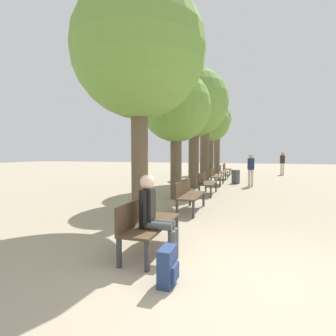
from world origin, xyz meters
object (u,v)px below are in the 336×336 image
bench_row_4 (222,171)px  tree_row_4 (211,124)px  bench_row_2 (206,181)px  bench_row_5 (226,168)px  tree_row_3 (205,108)px  pedestrian_mid (282,162)px  bench_row_0 (147,220)px  person_seated (155,214)px  trash_bin (236,177)px  bench_row_3 (216,175)px  backpack (168,266)px  tree_row_0 (139,53)px  tree_row_5 (217,121)px  tree_row_2 (194,104)px  bench_row_1 (188,193)px  pedestrian_near (251,168)px  tree_row_1 (176,108)px

bench_row_4 → tree_row_4: size_ratio=0.33×
bench_row_2 → bench_row_5: (0.00, 9.48, 0.00)m
tree_row_3 → pedestrian_mid: 8.52m
bench_row_0 → person_seated: 0.41m
bench_row_0 → trash_bin: bearing=84.8°
trash_bin → bench_row_3: bearing=-131.6°
tree_row_4 → backpack: (1.57, -14.86, -3.42)m
bench_row_4 → tree_row_4: 3.47m
bench_row_0 → backpack: bearing=-56.0°
tree_row_0 → backpack: (1.57, -2.76, -3.79)m
tree_row_0 → tree_row_4: tree_row_0 is taller
bench_row_2 → tree_row_4: tree_row_4 is taller
bench_row_5 → tree_row_3: bearing=-101.1°
bench_row_2 → trash_bin: 4.35m
bench_row_3 → tree_row_5: (-0.88, 7.82, 3.71)m
tree_row_3 → pedestrian_mid: (4.93, 6.12, -3.29)m
bench_row_2 → tree_row_2: bearing=115.7°
bench_row_5 → person_seated: person_seated is taller
bench_row_1 → tree_row_2: (-0.88, 4.98, 3.47)m
pedestrian_near → person_seated: bearing=-98.6°
bench_row_2 → tree_row_5: size_ratio=0.30×
pedestrian_near → tree_row_2: bearing=-151.5°
bench_row_4 → bench_row_1: bearing=-90.0°
bench_row_4 → bench_row_5: 3.16m
bench_row_1 → tree_row_3: tree_row_3 is taller
trash_bin → backpack: bearing=-91.3°
tree_row_1 → tree_row_3: 6.41m
bench_row_5 → tree_row_1: size_ratio=0.36×
bench_row_0 → pedestrian_near: bearing=79.7°
tree_row_1 → tree_row_4: 8.85m
bench_row_4 → tree_row_2: (-0.88, -4.50, 3.47)m
tree_row_0 → tree_row_3: size_ratio=1.00×
tree_row_0 → tree_row_2: tree_row_2 is taller
tree_row_5 → person_seated: (1.12, -17.57, -3.52)m
bench_row_4 → tree_row_5: tree_row_5 is taller
bench_row_1 → pedestrian_near: bearing=74.9°
bench_row_1 → pedestrian_mid: pedestrian_mid is taller
bench_row_1 → trash_bin: size_ratio=2.22×
tree_row_4 → pedestrian_mid: (4.93, 3.60, -2.67)m
bench_row_3 → tree_row_1: (-0.88, -4.49, 2.74)m
bench_row_3 → pedestrian_mid: size_ratio=0.95×
bench_row_0 → bench_row_2: same height
bench_row_3 → bench_row_5: 6.32m
bench_row_2 → tree_row_0: bearing=-100.8°
bench_row_0 → bench_row_1: bearing=90.0°
bench_row_3 → person_seated: (0.24, -9.76, 0.19)m
tree_row_3 → pedestrian_mid: bearing=51.2°
pedestrian_mid → person_seated: bearing=-102.1°
backpack → bench_row_4: bearing=92.9°
bench_row_5 → tree_row_3: size_ratio=0.29×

